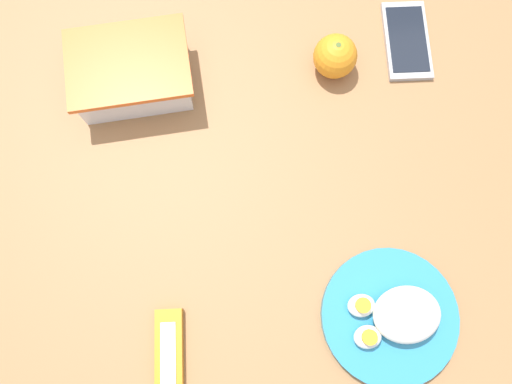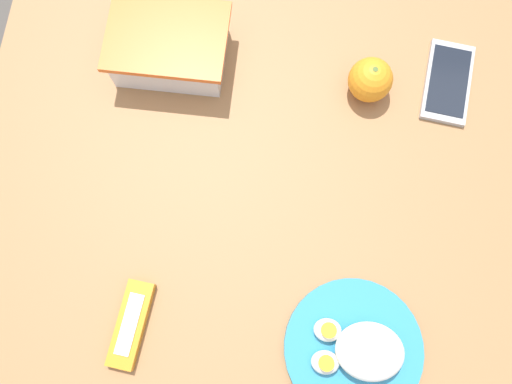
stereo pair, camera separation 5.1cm
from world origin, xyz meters
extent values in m
plane|color=#4C4742|center=(0.00, 0.00, 0.00)|extent=(10.00, 10.00, 0.00)
cube|color=#996B42|center=(0.00, 0.00, 0.70)|extent=(1.03, 0.86, 0.03)
cylinder|color=brown|center=(0.45, -0.37, 0.34)|extent=(0.06, 0.06, 0.68)
cylinder|color=brown|center=(-0.45, 0.37, 0.34)|extent=(0.06, 0.06, 0.68)
cylinder|color=brown|center=(0.45, 0.37, 0.34)|extent=(0.06, 0.06, 0.68)
cube|color=white|center=(-0.20, 0.21, 0.75)|extent=(0.18, 0.13, 0.07)
cube|color=beige|center=(-0.20, 0.21, 0.74)|extent=(0.17, 0.12, 0.05)
cube|color=orange|center=(-0.20, 0.21, 0.79)|extent=(0.20, 0.15, 0.01)
ellipsoid|color=gray|center=(-0.20, 0.20, 0.76)|extent=(0.05, 0.05, 0.02)
sphere|color=orange|center=(0.14, 0.19, 0.75)|extent=(0.07, 0.07, 0.07)
cylinder|color=#4C662D|center=(0.14, 0.19, 0.79)|extent=(0.01, 0.01, 0.00)
cylinder|color=teal|center=(0.14, -0.24, 0.72)|extent=(0.21, 0.21, 0.02)
ellipsoid|color=white|center=(0.16, -0.24, 0.75)|extent=(0.10, 0.08, 0.04)
ellipsoid|color=white|center=(0.10, -0.27, 0.74)|extent=(0.04, 0.03, 0.02)
cylinder|color=#F4A823|center=(0.10, -0.27, 0.76)|extent=(0.02, 0.02, 0.01)
ellipsoid|color=white|center=(0.10, -0.22, 0.74)|extent=(0.04, 0.03, 0.02)
cylinder|color=#F4A823|center=(0.10, -0.22, 0.76)|extent=(0.02, 0.02, 0.01)
cube|color=orange|center=(-0.20, -0.25, 0.72)|extent=(0.06, 0.14, 0.02)
cube|color=white|center=(-0.20, -0.25, 0.73)|extent=(0.03, 0.09, 0.00)
cube|color=#ADADB2|center=(0.28, 0.22, 0.72)|extent=(0.09, 0.16, 0.01)
cube|color=black|center=(0.28, 0.22, 0.73)|extent=(0.08, 0.14, 0.00)
camera|label=1|loc=(-0.06, -0.21, 1.51)|focal=35.00mm
camera|label=2|loc=(-0.01, -0.21, 1.51)|focal=35.00mm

